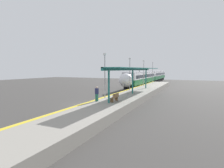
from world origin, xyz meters
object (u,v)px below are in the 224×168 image
lamppost_far (144,71)px  person_waiting (97,94)px  train (149,77)px  lamppost_farthest (153,71)px  platform_bench (115,97)px  lamppost_near (105,73)px  lamppost_mid (130,72)px  railway_signal (139,76)px

lamppost_far → person_waiting: bearing=-89.4°
train → lamppost_farthest: lamppost_farthest is taller
platform_bench → lamppost_near: 3.77m
lamppost_far → lamppost_mid: bearing=-90.0°
train → platform_bench: size_ratio=27.55×
railway_signal → lamppost_near: bearing=-81.7°
platform_bench → person_waiting: size_ratio=0.97×
person_waiting → lamppost_near: bearing=94.9°
person_waiting → railway_signal: railway_signal is taller
platform_bench → lamppost_mid: bearing=100.7°
railway_signal → lamppost_near: lamppost_near is taller
railway_signal → lamppost_far: bearing=-70.2°
platform_bench → lamppost_mid: (-2.08, 10.98, 2.64)m
person_waiting → lamppost_mid: lamppost_mid is taller
platform_bench → lamppost_near: size_ratio=0.29×
train → railway_signal: railway_signal is taller
lamppost_mid → train: bearing=94.9°
platform_bench → railway_signal: size_ratio=0.40×
person_waiting → railway_signal: 33.97m
train → lamppost_far: size_ratio=8.07×
lamppost_near → lamppost_farthest: size_ratio=1.00×
platform_bench → lamppost_near: lamppost_near is taller
railway_signal → lamppost_far: 13.61m
platform_bench → person_waiting: bearing=-160.7°
lamppost_mid → lamppost_near: bearing=-90.0°
person_waiting → lamppost_near: 3.28m
railway_signal → lamppost_mid: 22.51m
railway_signal → lamppost_farthest: 5.94m
train → railway_signal: 3.37m
platform_bench → lamppost_far: bearing=95.9°
lamppost_farthest → person_waiting: bearing=-89.6°
lamppost_mid → lamppost_farthest: same height
lamppost_near → lamppost_farthest: (0.00, 27.81, 0.00)m
lamppost_near → lamppost_mid: 9.27m
platform_bench → lamppost_mid: size_ratio=0.29×
platform_bench → lamppost_farthest: (-2.08, 29.52, 2.64)m
railway_signal → lamppost_mid: (4.57, -21.99, 1.55)m
person_waiting → lamppost_mid: 11.85m
lamppost_near → lamppost_mid: (0.00, 9.27, 0.00)m
railway_signal → platform_bench: bearing=-78.6°
lamppost_near → railway_signal: bearing=98.3°
person_waiting → lamppost_far: size_ratio=0.30×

